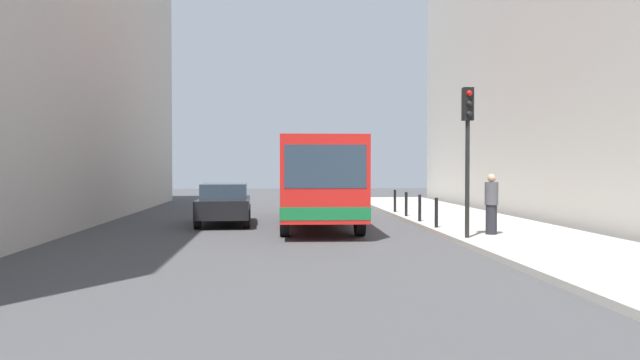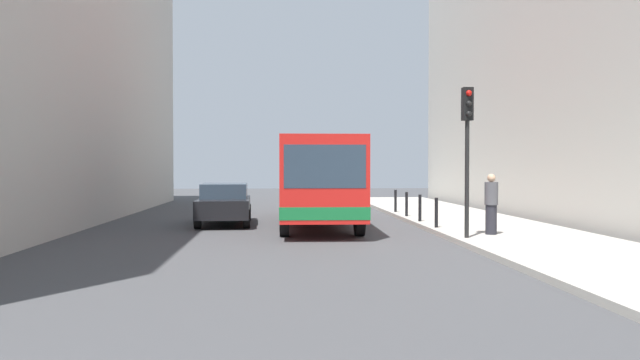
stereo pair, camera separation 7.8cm
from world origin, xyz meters
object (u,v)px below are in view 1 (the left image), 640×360
car_beside_bus (224,203)px  bollard_farthest (395,201)px  pedestrian_near_signal (491,204)px  bollard_mid (420,208)px  bus (316,177)px  bollard_near (436,213)px  traffic_light (468,133)px  bollard_far (406,204)px

car_beside_bus → bollard_farthest: (6.97, 3.51, -0.16)m
pedestrian_near_signal → bollard_mid: bearing=-178.4°
bus → bollard_mid: size_ratio=11.66×
car_beside_bus → bollard_farthest: car_beside_bus is taller
bollard_near → pedestrian_near_signal: (1.05, -2.05, 0.39)m
car_beside_bus → traffic_light: (7.07, -5.97, 2.22)m
bollard_far → bollard_farthest: bearing=90.0°
bollard_near → bollard_farthest: size_ratio=1.00×
bus → bollard_far: 4.01m
car_beside_bus → pedestrian_near_signal: (8.02, -5.21, 0.23)m
car_beside_bus → traffic_light: traffic_light is taller
bollard_near → bollard_farthest: bearing=90.0°
bollard_mid → pedestrian_near_signal: (1.05, -4.27, 0.39)m
bollard_near → pedestrian_near_signal: size_ratio=0.55×
bus → bollard_near: 4.94m
bollard_farthest → pedestrian_near_signal: (1.05, -8.72, 0.39)m
bollard_near → bollard_farthest: (0.00, 6.67, 0.00)m
bollard_far → pedestrian_near_signal: size_ratio=0.55×
car_beside_bus → traffic_light: size_ratio=1.09×
car_beside_bus → pedestrian_near_signal: pedestrian_near_signal is taller
bollard_farthest → pedestrian_near_signal: bearing=-83.1°
car_beside_bus → traffic_light: bearing=138.0°
bollard_near → car_beside_bus: bearing=155.6°
bus → bollard_farthest: size_ratio=11.66×
bus → bollard_near: (3.63, -3.16, -1.10)m
traffic_light → bollard_far: (-0.10, 7.26, -2.38)m
traffic_light → pedestrian_near_signal: (0.95, 0.76, -1.99)m
bollard_near → pedestrian_near_signal: bearing=-62.8°
bollard_mid → pedestrian_near_signal: size_ratio=0.55×
bollard_mid → bollard_far: 2.22m
bollard_farthest → pedestrian_near_signal: pedestrian_near_signal is taller
traffic_light → bollard_farthest: bearing=90.6°
car_beside_bus → bollard_mid: 7.04m
bollard_near → bollard_farthest: 6.67m
bollard_mid → bollard_farthest: bearing=90.0°
bus → traffic_light: bearing=123.4°
bollard_near → bollard_far: (0.00, 4.45, 0.00)m
bollard_near → bollard_far: size_ratio=1.00×
car_beside_bus → bollard_farthest: size_ratio=4.69×
car_beside_bus → bollard_mid: car_beside_bus is taller
traffic_light → bollard_near: bearing=92.0°
car_beside_bus → bollard_farthest: bearing=-155.1°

